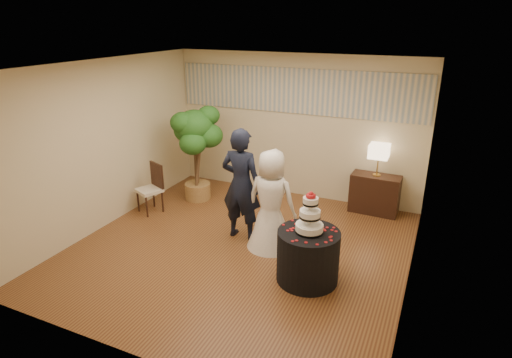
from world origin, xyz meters
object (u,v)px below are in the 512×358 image
at_px(ficus_tree, 196,153).
at_px(side_chair, 149,189).
at_px(groom, 241,185).
at_px(table_lamp, 378,160).
at_px(console, 375,194).
at_px(cake_table, 308,256).
at_px(wedding_cake, 310,212).
at_px(bride, 271,200).

bearing_deg(ficus_tree, side_chair, -118.01).
distance_m(groom, ficus_tree, 1.84).
bearing_deg(table_lamp, side_chair, -156.00).
bearing_deg(ficus_tree, console, 13.45).
xyz_separation_m(ficus_tree, side_chair, (-0.48, -0.90, -0.49)).
height_order(cake_table, wedding_cake, wedding_cake).
relative_size(wedding_cake, ficus_tree, 0.31).
relative_size(bride, side_chair, 1.74).
xyz_separation_m(wedding_cake, ficus_tree, (-2.87, 1.82, -0.08)).
xyz_separation_m(bride, console, (1.26, 1.96, -0.43)).
relative_size(table_lamp, ficus_tree, 0.31).
height_order(cake_table, ficus_tree, ficus_tree).
relative_size(groom, bride, 1.16).
xyz_separation_m(bride, cake_table, (0.81, -0.66, -0.43)).
xyz_separation_m(groom, wedding_cake, (1.37, -0.76, 0.11)).
height_order(bride, wedding_cake, bride).
height_order(wedding_cake, console, wedding_cake).
distance_m(wedding_cake, table_lamp, 2.65).
relative_size(console, ficus_tree, 0.46).
bearing_deg(table_lamp, bride, -122.83).
height_order(groom, console, groom).
bearing_deg(side_chair, table_lamp, 47.52).
bearing_deg(console, groom, -132.42).
distance_m(wedding_cake, console, 2.73).
bearing_deg(console, bride, -120.83).
distance_m(cake_table, wedding_cake, 0.66).
bearing_deg(groom, ficus_tree, -35.07).
bearing_deg(table_lamp, groom, -134.41).
bearing_deg(bride, wedding_cake, 141.83).
relative_size(console, side_chair, 0.95).
distance_m(console, table_lamp, 0.65).
bearing_deg(table_lamp, wedding_cake, -99.72).
relative_size(ficus_tree, side_chair, 2.07).
distance_m(cake_table, side_chair, 3.47).
height_order(groom, cake_table, groom).
relative_size(bride, ficus_tree, 0.84).
distance_m(console, side_chair, 4.15).
bearing_deg(console, cake_table, -97.72).
height_order(groom, bride, groom).
distance_m(bride, cake_table, 1.13).
relative_size(wedding_cake, console, 0.67).
bearing_deg(wedding_cake, console, 80.28).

